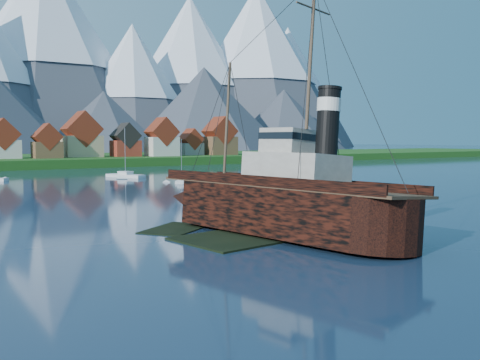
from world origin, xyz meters
TOP-DOWN VIEW (x-y plane):
  - ground at (0.00, 0.00)m, footprint 1400.00×1400.00m
  - shoal at (1.78, 2.15)m, footprint 31.71×21.24m
  - shore_bank at (0.00, 170.00)m, footprint 600.00×80.00m
  - seawall at (0.00, 132.00)m, footprint 600.00×2.50m
  - tugboat_wreck at (-1.63, -1.22)m, footprint 7.83×33.73m
  - sailboat_d at (19.89, 61.16)m, footprint 5.82×7.20m
  - sailboat_e at (15.35, 83.60)m, footprint 7.25×11.49m

SIDE VIEW (x-z plane):
  - shoal at x=1.78m, z-range -0.92..0.22m
  - ground at x=0.00m, z-range 0.00..0.00m
  - shore_bank at x=0.00m, z-range -1.60..1.60m
  - seawall at x=0.00m, z-range -1.00..1.00m
  - sailboat_d at x=19.89m, z-range -4.87..5.34m
  - sailboat_e at x=15.35m, z-range -6.29..6.86m
  - tugboat_wreck at x=-1.63m, z-range -10.02..16.70m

